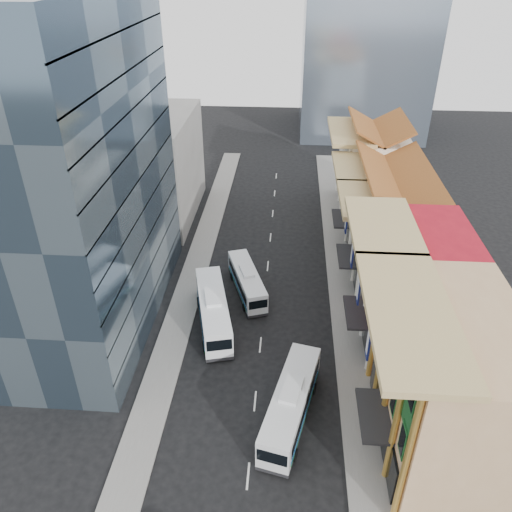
# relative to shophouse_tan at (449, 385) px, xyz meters

# --- Properties ---
(ground) EXTENTS (200.00, 200.00, 0.00)m
(ground) POSITION_rel_shophouse_tan_xyz_m (-14.00, -5.00, -6.00)
(ground) COLOR black
(ground) RESTS_ON ground
(sidewalk_right) EXTENTS (3.00, 90.00, 0.15)m
(sidewalk_right) POSITION_rel_shophouse_tan_xyz_m (-5.50, 17.00, -5.92)
(sidewalk_right) COLOR slate
(sidewalk_right) RESTS_ON ground
(sidewalk_left) EXTENTS (3.00, 90.00, 0.15)m
(sidewalk_left) POSITION_rel_shophouse_tan_xyz_m (-22.50, 17.00, -5.92)
(sidewalk_left) COLOR slate
(sidewalk_left) RESTS_ON ground
(shophouse_tan) EXTENTS (8.00, 14.00, 12.00)m
(shophouse_tan) POSITION_rel_shophouse_tan_xyz_m (0.00, 0.00, 0.00)
(shophouse_tan) COLOR tan
(shophouse_tan) RESTS_ON ground
(shophouse_red) EXTENTS (8.00, 10.00, 12.00)m
(shophouse_red) POSITION_rel_shophouse_tan_xyz_m (0.00, 12.00, 0.00)
(shophouse_red) COLOR #AE1321
(shophouse_red) RESTS_ON ground
(shophouse_cream_near) EXTENTS (8.00, 9.00, 10.00)m
(shophouse_cream_near) POSITION_rel_shophouse_tan_xyz_m (0.00, 21.50, -1.00)
(shophouse_cream_near) COLOR white
(shophouse_cream_near) RESTS_ON ground
(shophouse_cream_mid) EXTENTS (8.00, 9.00, 10.00)m
(shophouse_cream_mid) POSITION_rel_shophouse_tan_xyz_m (0.00, 30.50, -1.00)
(shophouse_cream_mid) COLOR white
(shophouse_cream_mid) RESTS_ON ground
(shophouse_cream_far) EXTENTS (8.00, 12.00, 11.00)m
(shophouse_cream_far) POSITION_rel_shophouse_tan_xyz_m (0.00, 41.00, -0.50)
(shophouse_cream_far) COLOR white
(shophouse_cream_far) RESTS_ON ground
(office_tower) EXTENTS (12.00, 26.00, 30.00)m
(office_tower) POSITION_rel_shophouse_tan_xyz_m (-31.00, 14.00, 9.00)
(office_tower) COLOR #3B4E5E
(office_tower) RESTS_ON ground
(office_block_far) EXTENTS (10.00, 18.00, 14.00)m
(office_block_far) POSITION_rel_shophouse_tan_xyz_m (-30.00, 37.00, 1.00)
(office_block_far) COLOR gray
(office_block_far) RESTS_ON ground
(bus_left_near) EXTENTS (5.31, 11.67, 3.65)m
(bus_left_near) POSITION_rel_shophouse_tan_xyz_m (-18.86, 12.75, -4.18)
(bus_left_near) COLOR white
(bus_left_near) RESTS_ON ground
(bus_left_far) EXTENTS (5.17, 9.72, 3.05)m
(bus_left_far) POSITION_rel_shophouse_tan_xyz_m (-16.00, 18.44, -4.47)
(bus_left_far) COLOR silver
(bus_left_far) RESTS_ON ground
(bus_right) EXTENTS (5.04, 11.24, 3.51)m
(bus_right) POSITION_rel_shophouse_tan_xyz_m (-11.05, 1.38, -4.24)
(bus_right) COLOR silver
(bus_right) RESTS_ON ground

